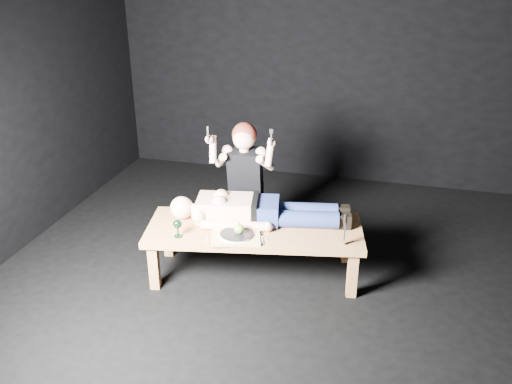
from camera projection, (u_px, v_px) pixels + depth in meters
The scene contains 13 objects.
ground at pixel (283, 289), 4.53m from camera, with size 5.00×5.00×0.00m, color black.
back_wall at pixel (333, 52), 6.12m from camera, with size 5.00×5.00×0.00m, color black.
table at pixel (254, 251), 4.65m from camera, with size 1.78×0.67×0.45m, color #B5874C.
lying_man at pixel (262, 208), 4.61m from camera, with size 1.68×0.51×0.25m, color #D5AB8B, non-canonical shape.
kneeling_woman at pixel (247, 180), 5.05m from camera, with size 0.65×0.73×1.23m, color black, non-canonical shape.
serving_tray at pixel (236, 237), 4.38m from camera, with size 0.38×0.28×0.02m, color tan.
plate at pixel (236, 235), 4.37m from camera, with size 0.25×0.25×0.02m, color white.
apple at pixel (239, 229), 4.36m from camera, with size 0.08×0.08×0.08m, color #4D8B2A.
goblet at pixel (178, 228), 4.38m from camera, with size 0.07×0.07×0.15m, color black, non-canonical shape.
fork_flat at pixel (208, 239), 4.37m from camera, with size 0.02×0.19×0.01m, color #B2B2B7.
knife_flat at pixel (262, 238), 4.38m from camera, with size 0.02×0.19×0.01m, color #B2B2B7.
spoon_flat at pixel (261, 235), 4.43m from camera, with size 0.02×0.19×0.01m, color #B2B2B7.
carving_knife at pixel (345, 229), 4.24m from camera, with size 0.03×0.04×0.27m, color #B2B2B7, non-canonical shape.
Camera 1 is at (0.75, -3.73, 2.59)m, focal length 38.58 mm.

